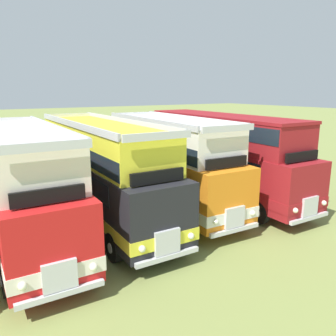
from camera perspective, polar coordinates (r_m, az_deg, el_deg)
The scene contains 5 objects.
ground_plane at distance 15.79m, azimuth -10.08°, elevation -8.74°, with size 200.00×200.00×0.00m, color olive.
bus_second_in_row at distance 13.95m, azimuth -22.98°, elevation -2.31°, with size 2.92×10.31×4.52m.
bus_third_in_row at distance 15.48m, azimuth -11.04°, elevation -0.05°, with size 2.87×11.30×4.52m.
bus_fourth_in_row at distance 16.74m, azimuth 0.21°, elevation 1.14°, with size 3.09×9.91×4.52m.
bus_fifth_in_row at distance 18.77m, azimuth 8.89°, elevation 2.66°, with size 2.97×11.47×4.49m.
Camera 1 is at (-5.54, -13.60, 5.79)m, focal length 36.39 mm.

